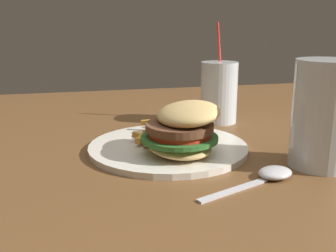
# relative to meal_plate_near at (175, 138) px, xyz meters

# --- Properties ---
(dining_table) EXTENTS (1.41, 1.26, 0.74)m
(dining_table) POSITION_rel_meal_plate_near_xyz_m (0.06, 0.14, -0.15)
(dining_table) COLOR brown
(dining_table) RESTS_ON ground_plane
(meal_plate_near) EXTENTS (0.27, 0.27, 0.10)m
(meal_plate_near) POSITION_rel_meal_plate_near_xyz_m (0.00, 0.00, 0.00)
(meal_plate_near) COLOR silver
(meal_plate_near) RESTS_ON dining_table
(beer_glass) EXTENTS (0.10, 0.10, 0.16)m
(beer_glass) POSITION_rel_meal_plate_near_xyz_m (0.10, 0.20, 0.05)
(beer_glass) COLOR silver
(beer_glass) RESTS_ON dining_table
(juice_glass) EXTENTS (0.08, 0.08, 0.21)m
(juice_glass) POSITION_rel_meal_plate_near_xyz_m (-0.19, 0.15, 0.03)
(juice_glass) COLOR silver
(juice_glass) RESTS_ON dining_table
(spoon) EXTENTS (0.08, 0.16, 0.01)m
(spoon) POSITION_rel_meal_plate_near_xyz_m (0.13, 0.10, -0.02)
(spoon) COLOR silver
(spoon) RESTS_ON dining_table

